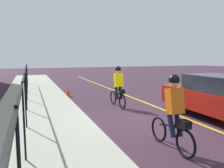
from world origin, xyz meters
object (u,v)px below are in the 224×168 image
at_px(cyclist_lead, 118,87).
at_px(patrol_sedan, 219,97).
at_px(cyclist_follow, 174,113).
at_px(traffic_cone_near, 68,92).

height_order(cyclist_lead, patrol_sedan, cyclist_lead).
relative_size(cyclist_lead, cyclist_follow, 1.00).
distance_m(cyclist_follow, patrol_sedan, 3.55).
bearing_deg(cyclist_lead, patrol_sedan, -140.43).
bearing_deg(cyclist_lead, traffic_cone_near, 25.68).
relative_size(cyclist_lead, traffic_cone_near, 3.59).
bearing_deg(traffic_cone_near, cyclist_follow, -172.00).
xyz_separation_m(cyclist_lead, cyclist_follow, (-4.74, 0.53, 0.00)).
bearing_deg(traffic_cone_near, patrol_sedan, -146.43).
distance_m(cyclist_follow, traffic_cone_near, 8.21).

